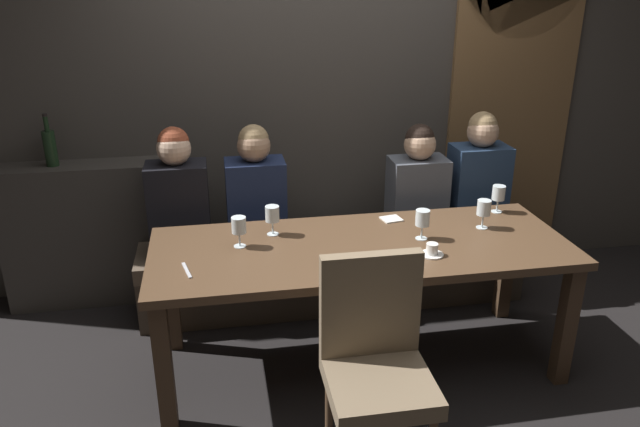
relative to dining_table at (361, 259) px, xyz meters
The scene contains 20 objects.
ground 0.65m from the dining_table, ahead, with size 9.00×9.00×0.00m, color black.
back_wall_tiled 1.49m from the dining_table, 90.00° to the left, with size 6.00×0.12×3.00m, color #423D38.
arched_door 1.91m from the dining_table, 40.43° to the left, with size 0.90×0.05×2.55m.
back_counter 1.87m from the dining_table, 146.14° to the left, with size 1.10×0.28×0.95m, color #38342F.
dining_table is the anchor object (origin of this frame).
banquette_bench 0.82m from the dining_table, 90.00° to the left, with size 2.50×0.44×0.45m.
chair_near_side 0.74m from the dining_table, 98.75° to the right, with size 0.44×0.44×0.98m.
diner_redhead 1.20m from the dining_table, 144.03° to the left, with size 0.36×0.24×0.79m.
diner_bearded 0.88m from the dining_table, 125.09° to the left, with size 0.36×0.24×0.78m.
diner_far_end 0.88m from the dining_table, 52.14° to the left, with size 0.36×0.24×0.75m.
diner_near_end 1.20m from the dining_table, 36.53° to the left, with size 0.36×0.24×0.81m.
wine_bottle_dark_red 2.05m from the dining_table, 148.99° to the left, with size 0.08×0.08×0.33m.
wine_glass_near_left 0.98m from the dining_table, 18.88° to the left, with size 0.08×0.08×0.16m.
wine_glass_end_left 0.67m from the dining_table, behind, with size 0.08×0.08×0.16m.
wine_glass_center_front 0.53m from the dining_table, 154.65° to the left, with size 0.08×0.08×0.16m.
wine_glass_near_right 0.75m from the dining_table, ahead, with size 0.08×0.08×0.16m.
wine_glass_center_back 0.39m from the dining_table, ahead, with size 0.08×0.08×0.16m.
espresso_cup 0.39m from the dining_table, 31.05° to the right, with size 0.12×0.12×0.06m.
fork_on_table 0.91m from the dining_table, behind, with size 0.02×0.17×0.01m, color silver.
folded_napkin 0.40m from the dining_table, 50.24° to the left, with size 0.11×0.10×0.01m, color silver.
Camera 1 is at (-0.73, -2.83, 2.08)m, focal length 34.26 mm.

